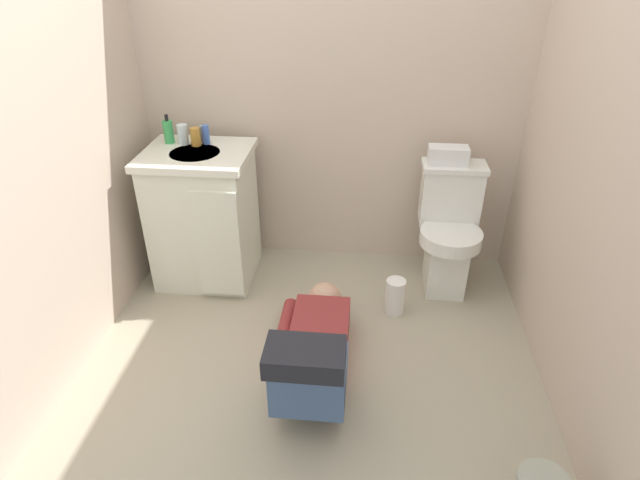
% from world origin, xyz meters
% --- Properties ---
extents(ground_plane, '(2.75, 3.10, 0.04)m').
position_xyz_m(ground_plane, '(0.00, 0.00, -0.02)').
color(ground_plane, tan).
extents(wall_back, '(2.41, 0.08, 2.40)m').
position_xyz_m(wall_back, '(0.00, 1.09, 1.20)').
color(wall_back, '#C6B09C').
rests_on(wall_back, ground_plane).
extents(wall_left, '(0.08, 2.10, 2.40)m').
position_xyz_m(wall_left, '(-1.17, 0.00, 1.20)').
color(wall_left, '#C6B09C').
rests_on(wall_left, ground_plane).
extents(wall_right, '(0.08, 2.10, 2.40)m').
position_xyz_m(wall_right, '(1.17, 0.00, 1.20)').
color(wall_right, '#C6B09C').
rests_on(wall_right, ground_plane).
extents(toilet, '(0.36, 0.46, 0.75)m').
position_xyz_m(toilet, '(0.72, 0.75, 0.37)').
color(toilet, white).
rests_on(toilet, ground_plane).
extents(vanity_cabinet, '(0.60, 0.53, 0.82)m').
position_xyz_m(vanity_cabinet, '(-0.72, 0.71, 0.42)').
color(vanity_cabinet, silver).
rests_on(vanity_cabinet, ground_plane).
extents(faucet, '(0.02, 0.02, 0.10)m').
position_xyz_m(faucet, '(-0.73, 0.86, 0.87)').
color(faucet, silver).
rests_on(faucet, vanity_cabinet).
extents(person_plumber, '(0.39, 1.06, 0.52)m').
position_xyz_m(person_plumber, '(0.03, -0.12, 0.18)').
color(person_plumber, maroon).
rests_on(person_plumber, ground_plane).
extents(tissue_box, '(0.22, 0.11, 0.10)m').
position_xyz_m(tissue_box, '(0.68, 0.85, 0.80)').
color(tissue_box, silver).
rests_on(tissue_box, toilet).
extents(soap_dispenser, '(0.06, 0.06, 0.17)m').
position_xyz_m(soap_dispenser, '(-0.92, 0.84, 0.89)').
color(soap_dispenser, green).
rests_on(soap_dispenser, vanity_cabinet).
extents(bottle_clear, '(0.06, 0.06, 0.12)m').
position_xyz_m(bottle_clear, '(-0.83, 0.82, 0.88)').
color(bottle_clear, silver).
rests_on(bottle_clear, vanity_cabinet).
extents(bottle_amber, '(0.06, 0.06, 0.10)m').
position_xyz_m(bottle_amber, '(-0.75, 0.81, 0.87)').
color(bottle_amber, '#C18531').
rests_on(bottle_amber, vanity_cabinet).
extents(bottle_blue, '(0.04, 0.04, 0.11)m').
position_xyz_m(bottle_blue, '(-0.70, 0.84, 0.88)').
color(bottle_blue, '#4267BA').
rests_on(bottle_blue, vanity_cabinet).
extents(paper_towel_roll, '(0.11, 0.11, 0.21)m').
position_xyz_m(paper_towel_roll, '(0.42, 0.44, 0.11)').
color(paper_towel_roll, white).
rests_on(paper_towel_roll, ground_plane).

